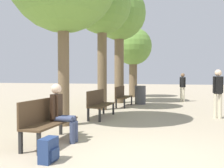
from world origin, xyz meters
The scene contains 12 objects.
ground_plane centered at (0.00, 0.00, 0.00)m, with size 80.00×80.00×0.00m, color tan.
bench_row_0 centered at (-2.04, 0.75, 0.54)m, with size 0.47×1.65×0.94m.
bench_row_1 centered at (-2.04, 4.13, 0.54)m, with size 0.47×1.65×0.94m.
bench_row_2 centered at (-2.04, 7.51, 0.54)m, with size 0.47×1.65×0.94m.
tree_row_1 centered at (-2.55, 6.04, 4.30)m, with size 2.42×2.42×5.61m.
tree_row_2 centered at (-2.55, 8.92, 4.62)m, with size 2.81×2.81×6.14m.
tree_row_3 centered at (-2.55, 12.74, 3.34)m, with size 2.52×2.52×4.70m.
person_seated centered at (-1.80, 0.93, 0.67)m, with size 0.58×0.33×1.26m.
backpack centered at (-1.40, -0.29, 0.20)m, with size 0.24×0.35×0.40m.
pedestrian_near centered at (0.70, 10.44, 0.91)m, with size 0.32×0.27×1.59m.
pedestrian_mid centered at (1.85, 5.07, 0.94)m, with size 0.33×0.27×1.64m.
trash_bin centered at (-1.36, 8.57, 0.47)m, with size 0.55×0.55×0.93m.
Camera 1 is at (0.73, -3.92, 1.42)m, focal length 40.00 mm.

